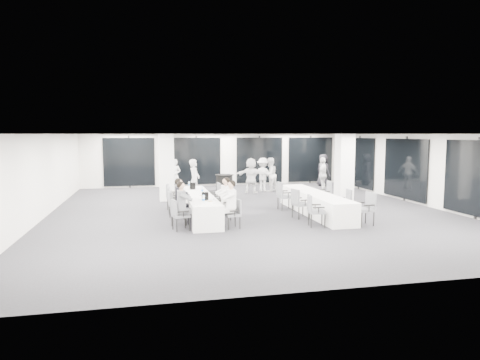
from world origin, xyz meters
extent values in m
cube|color=black|center=(0.00, 0.00, -0.01)|extent=(14.00, 16.00, 0.02)
cube|color=white|center=(0.00, 0.00, 2.81)|extent=(14.00, 16.00, 0.02)
cube|color=beige|center=(-7.01, 0.00, 1.40)|extent=(0.02, 16.00, 2.80)
cube|color=beige|center=(7.01, 0.00, 1.40)|extent=(0.02, 16.00, 2.80)
cube|color=beige|center=(0.00, 8.01, 1.40)|extent=(14.00, 0.02, 2.80)
cube|color=beige|center=(0.00, -8.01, 1.40)|extent=(14.00, 0.02, 2.80)
cube|color=black|center=(0.00, 7.94, 1.35)|extent=(13.60, 0.06, 2.50)
cube|color=black|center=(6.94, 1.00, 1.35)|extent=(0.06, 14.00, 2.50)
cube|color=white|center=(-2.80, 3.20, 1.40)|extent=(0.60, 0.60, 2.80)
cube|color=white|center=(4.20, 1.00, 1.40)|extent=(0.60, 0.60, 2.80)
cube|color=silver|center=(-1.91, -0.59, 0.38)|extent=(0.90, 5.00, 0.75)
cube|color=silver|center=(2.14, -0.99, 0.38)|extent=(0.90, 5.00, 0.75)
cylinder|color=black|center=(-0.43, 2.65, 0.55)|extent=(0.69, 0.69, 1.09)
cylinder|color=black|center=(-0.43, 2.65, 1.09)|extent=(0.79, 0.79, 0.02)
cube|color=#515359|center=(-2.66, -2.59, 0.43)|extent=(0.54, 0.55, 0.08)
cube|color=#515359|center=(-2.87, -2.64, 0.69)|extent=(0.16, 0.44, 0.44)
cylinder|color=black|center=(-2.90, -2.45, 0.20)|extent=(0.03, 0.03, 0.39)
cylinder|color=black|center=(-2.80, -2.82, 0.20)|extent=(0.03, 0.03, 0.39)
cylinder|color=black|center=(-2.52, -2.36, 0.20)|extent=(0.03, 0.03, 0.39)
cylinder|color=black|center=(-2.43, -2.73, 0.20)|extent=(0.03, 0.03, 0.39)
cube|color=black|center=(-2.72, -2.36, 0.59)|extent=(0.32, 0.11, 0.04)
cube|color=black|center=(-2.61, -2.82, 0.59)|extent=(0.32, 0.11, 0.04)
cube|color=#515359|center=(-2.66, -1.77, 0.49)|extent=(0.53, 0.55, 0.09)
cube|color=#515359|center=(-2.90, -1.75, 0.78)|extent=(0.09, 0.50, 0.50)
cylinder|color=black|center=(-2.87, -1.54, 0.22)|extent=(0.04, 0.04, 0.45)
cylinder|color=black|center=(-2.89, -1.97, 0.22)|extent=(0.04, 0.04, 0.45)
cylinder|color=black|center=(-2.44, -1.56, 0.22)|extent=(0.04, 0.04, 0.45)
cylinder|color=black|center=(-2.46, -2.00, 0.22)|extent=(0.04, 0.04, 0.45)
cube|color=black|center=(-2.65, -1.50, 0.67)|extent=(0.37, 0.06, 0.04)
cube|color=black|center=(-2.68, -2.04, 0.67)|extent=(0.37, 0.06, 0.04)
cube|color=#515359|center=(-2.66, -0.79, 0.42)|extent=(0.51, 0.53, 0.08)
cube|color=#515359|center=(-2.87, -0.83, 0.68)|extent=(0.14, 0.44, 0.43)
cylinder|color=black|center=(-2.89, -0.64, 0.19)|extent=(0.03, 0.03, 0.39)
cylinder|color=black|center=(-2.81, -1.01, 0.19)|extent=(0.03, 0.03, 0.39)
cylinder|color=black|center=(-2.52, -0.57, 0.19)|extent=(0.03, 0.03, 0.39)
cylinder|color=black|center=(-2.44, -0.94, 0.19)|extent=(0.03, 0.03, 0.39)
cube|color=black|center=(-2.71, -0.56, 0.58)|extent=(0.32, 0.10, 0.04)
cube|color=black|center=(-2.62, -1.02, 0.58)|extent=(0.32, 0.10, 0.04)
cube|color=#515359|center=(-2.66, 0.09, 0.44)|extent=(0.49, 0.51, 0.08)
cube|color=#515359|center=(-2.88, 0.11, 0.70)|extent=(0.10, 0.45, 0.45)
cylinder|color=black|center=(-2.84, 0.31, 0.20)|extent=(0.04, 0.04, 0.40)
cylinder|color=black|center=(-2.88, -0.08, 0.20)|extent=(0.04, 0.04, 0.40)
cylinder|color=black|center=(-2.45, 0.27, 0.20)|extent=(0.04, 0.04, 0.40)
cylinder|color=black|center=(-2.49, -0.12, 0.20)|extent=(0.04, 0.04, 0.40)
cube|color=black|center=(-2.64, 0.34, 0.60)|extent=(0.33, 0.07, 0.04)
cube|color=black|center=(-2.69, -0.15, 0.60)|extent=(0.33, 0.07, 0.04)
cube|color=#515359|center=(-2.66, 1.03, 0.44)|extent=(0.52, 0.54, 0.08)
cube|color=#515359|center=(-2.88, 1.07, 0.71)|extent=(0.13, 0.46, 0.45)
cylinder|color=black|center=(-2.83, 1.26, 0.20)|extent=(0.04, 0.04, 0.40)
cylinder|color=black|center=(-2.89, 0.87, 0.20)|extent=(0.04, 0.04, 0.40)
cylinder|color=black|center=(-2.44, 1.20, 0.20)|extent=(0.04, 0.04, 0.40)
cylinder|color=black|center=(-2.50, 0.81, 0.20)|extent=(0.04, 0.04, 0.40)
cube|color=black|center=(-2.63, 1.28, 0.61)|extent=(0.34, 0.09, 0.04)
cube|color=black|center=(-2.70, 0.79, 0.61)|extent=(0.34, 0.09, 0.04)
cube|color=#515359|center=(-1.16, -2.66, 0.41)|extent=(0.49, 0.51, 0.07)
cube|color=#515359|center=(-0.97, -2.62, 0.66)|extent=(0.13, 0.42, 0.42)
cylinder|color=black|center=(-0.95, -2.80, 0.19)|extent=(0.03, 0.03, 0.37)
cylinder|color=black|center=(-1.02, -2.45, 0.19)|extent=(0.03, 0.03, 0.37)
cylinder|color=black|center=(-1.31, -2.87, 0.19)|extent=(0.03, 0.03, 0.37)
cylinder|color=black|center=(-1.38, -2.51, 0.19)|extent=(0.03, 0.03, 0.37)
cube|color=black|center=(-1.12, -2.88, 0.56)|extent=(0.31, 0.09, 0.04)
cube|color=black|center=(-1.21, -2.44, 0.56)|extent=(0.31, 0.09, 0.04)
cube|color=#515359|center=(-1.16, -1.75, 0.49)|extent=(0.57, 0.59, 0.09)
cube|color=#515359|center=(-0.93, -1.72, 0.79)|extent=(0.14, 0.51, 0.50)
cylinder|color=black|center=(-0.92, -1.93, 0.22)|extent=(0.04, 0.04, 0.45)
cylinder|color=black|center=(-0.98, -1.50, 0.22)|extent=(0.04, 0.04, 0.45)
cylinder|color=black|center=(-1.35, -2.00, 0.22)|extent=(0.04, 0.04, 0.45)
cylinder|color=black|center=(-1.41, -1.56, 0.22)|extent=(0.04, 0.04, 0.45)
cube|color=black|center=(-1.13, -2.02, 0.68)|extent=(0.37, 0.10, 0.04)
cube|color=black|center=(-1.20, -1.48, 0.68)|extent=(0.37, 0.10, 0.04)
cube|color=#515359|center=(-1.16, -0.94, 0.44)|extent=(0.46, 0.48, 0.08)
cube|color=#515359|center=(-0.95, -0.95, 0.70)|extent=(0.07, 0.45, 0.45)
cylinder|color=black|center=(-0.98, -1.14, 0.20)|extent=(0.03, 0.03, 0.40)
cylinder|color=black|center=(-0.97, -0.75, 0.20)|extent=(0.03, 0.03, 0.40)
cylinder|color=black|center=(-1.36, -1.13, 0.20)|extent=(0.03, 0.03, 0.40)
cylinder|color=black|center=(-1.35, -0.74, 0.20)|extent=(0.03, 0.03, 0.40)
cube|color=black|center=(-1.17, -1.18, 0.60)|extent=(0.33, 0.05, 0.04)
cube|color=black|center=(-1.16, -0.70, 0.60)|extent=(0.33, 0.05, 0.04)
cube|color=#515359|center=(-1.16, -0.02, 0.46)|extent=(0.53, 0.55, 0.08)
cube|color=#515359|center=(-0.94, 0.01, 0.73)|extent=(0.12, 0.47, 0.47)
cylinder|color=black|center=(-0.94, -0.20, 0.21)|extent=(0.04, 0.04, 0.42)
cylinder|color=black|center=(-0.99, 0.21, 0.21)|extent=(0.04, 0.04, 0.42)
cylinder|color=black|center=(-1.34, -0.25, 0.21)|extent=(0.04, 0.04, 0.42)
cylinder|color=black|center=(-1.39, 0.15, 0.21)|extent=(0.04, 0.04, 0.42)
cube|color=black|center=(-1.13, -0.27, 0.63)|extent=(0.35, 0.09, 0.04)
cube|color=black|center=(-1.20, 0.23, 0.63)|extent=(0.35, 0.09, 0.04)
cube|color=#515359|center=(-1.16, 0.98, 0.45)|extent=(0.48, 0.50, 0.08)
cube|color=#515359|center=(-0.95, 0.99, 0.72)|extent=(0.08, 0.46, 0.46)
cylinder|color=black|center=(-0.96, 0.80, 0.20)|extent=(0.04, 0.04, 0.41)
cylinder|color=black|center=(-0.98, 1.19, 0.20)|extent=(0.04, 0.04, 0.41)
cylinder|color=black|center=(-1.35, 0.77, 0.20)|extent=(0.04, 0.04, 0.41)
cylinder|color=black|center=(-1.37, 1.17, 0.20)|extent=(0.04, 0.04, 0.41)
cube|color=black|center=(-1.15, 0.74, 0.62)|extent=(0.34, 0.06, 0.04)
cube|color=black|center=(-1.18, 1.23, 0.62)|extent=(0.34, 0.06, 0.04)
cube|color=#515359|center=(1.39, -2.99, 0.46)|extent=(0.55, 0.57, 0.08)
cube|color=#515359|center=(1.17, -2.95, 0.74)|extent=(0.15, 0.47, 0.47)
cylinder|color=black|center=(1.22, -2.75, 0.21)|extent=(0.04, 0.04, 0.42)
cylinder|color=black|center=(1.15, -3.15, 0.21)|extent=(0.04, 0.04, 0.42)
cylinder|color=black|center=(1.63, -2.83, 0.21)|extent=(0.04, 0.04, 0.42)
cylinder|color=black|center=(1.55, -3.23, 0.21)|extent=(0.04, 0.04, 0.42)
cube|color=black|center=(1.43, -2.74, 0.63)|extent=(0.35, 0.10, 0.04)
cube|color=black|center=(1.34, -3.24, 0.63)|extent=(0.35, 0.10, 0.04)
cube|color=#515359|center=(1.39, -1.63, 0.47)|extent=(0.57, 0.58, 0.08)
cube|color=#515359|center=(1.16, -1.67, 0.75)|extent=(0.16, 0.48, 0.48)
cylinder|color=black|center=(1.14, -1.47, 0.21)|extent=(0.04, 0.04, 0.42)
cylinder|color=black|center=(1.23, -1.87, 0.21)|extent=(0.04, 0.04, 0.42)
cylinder|color=black|center=(1.55, -1.38, 0.21)|extent=(0.04, 0.04, 0.42)
cylinder|color=black|center=(1.63, -1.79, 0.21)|extent=(0.04, 0.04, 0.42)
cube|color=black|center=(1.34, -1.37, 0.64)|extent=(0.35, 0.11, 0.04)
cube|color=black|center=(1.44, -1.88, 0.64)|extent=(0.35, 0.11, 0.04)
cube|color=#515359|center=(1.39, -0.01, 0.49)|extent=(0.52, 0.54, 0.09)
cube|color=#515359|center=(1.15, -0.02, 0.78)|extent=(0.09, 0.50, 0.50)
cylinder|color=black|center=(1.16, 0.20, 0.22)|extent=(0.04, 0.04, 0.44)
cylinder|color=black|center=(1.18, -0.23, 0.22)|extent=(0.04, 0.04, 0.44)
cylinder|color=black|center=(1.59, 0.22, 0.22)|extent=(0.04, 0.04, 0.44)
cylinder|color=black|center=(1.62, -0.21, 0.22)|extent=(0.04, 0.04, 0.44)
cube|color=black|center=(1.37, 0.26, 0.67)|extent=(0.37, 0.06, 0.04)
cube|color=black|center=(1.40, -0.28, 0.67)|extent=(0.37, 0.06, 0.04)
cube|color=#515359|center=(2.89, -3.09, 0.48)|extent=(0.53, 0.55, 0.09)
cube|color=#515359|center=(3.12, -3.07, 0.77)|extent=(0.11, 0.49, 0.49)
cylinder|color=black|center=(3.12, -3.28, 0.22)|extent=(0.04, 0.04, 0.44)
cylinder|color=black|center=(3.08, -2.86, 0.22)|extent=(0.04, 0.04, 0.44)
cylinder|color=black|center=(2.69, -3.32, 0.22)|extent=(0.04, 0.04, 0.44)
cylinder|color=black|center=(2.66, -2.90, 0.22)|extent=(0.04, 0.04, 0.44)
cube|color=black|center=(2.91, -3.35, 0.66)|extent=(0.36, 0.07, 0.04)
cube|color=black|center=(2.86, -2.82, 0.66)|extent=(0.36, 0.07, 0.04)
cube|color=#515359|center=(2.89, -1.63, 0.44)|extent=(0.50, 0.51, 0.08)
cube|color=#515359|center=(3.10, -1.65, 0.70)|extent=(0.11, 0.45, 0.45)
cylinder|color=black|center=(3.06, -1.84, 0.20)|extent=(0.04, 0.04, 0.40)
cylinder|color=black|center=(3.10, -1.45, 0.20)|extent=(0.04, 0.04, 0.40)
cylinder|color=black|center=(2.67, -1.80, 0.20)|extent=(0.04, 0.04, 0.40)
cylinder|color=black|center=(2.71, -1.41, 0.20)|extent=(0.04, 0.04, 0.40)
cube|color=black|center=(2.86, -1.87, 0.60)|extent=(0.33, 0.07, 0.04)
cube|color=black|center=(2.91, -1.39, 0.60)|extent=(0.33, 0.07, 0.04)
cube|color=#515359|center=(2.89, 0.04, 0.48)|extent=(0.56, 0.58, 0.09)
cube|color=#515359|center=(3.12, 0.01, 0.78)|extent=(0.13, 0.50, 0.50)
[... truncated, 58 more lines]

